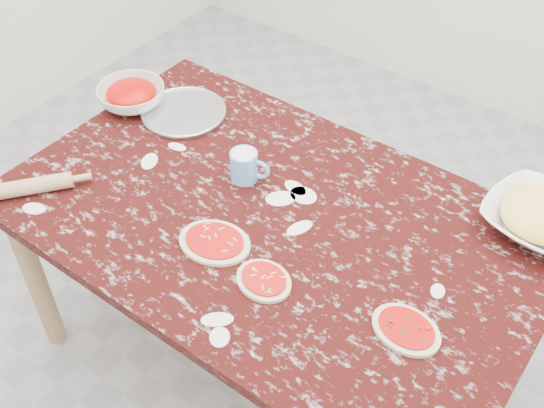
{
  "coord_description": "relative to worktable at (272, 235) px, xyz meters",
  "views": [
    {
      "loc": [
        0.83,
        -1.12,
        2.14
      ],
      "look_at": [
        0.0,
        0.0,
        0.8
      ],
      "focal_mm": 43.55,
      "sensor_mm": 36.0,
      "label": 1
    }
  ],
  "objects": [
    {
      "name": "rolling_pin",
      "position": [
        -0.66,
        -0.36,
        0.11
      ],
      "size": [
        0.2,
        0.23,
        0.05
      ],
      "primitive_type": "cylinder",
      "rotation": [
        0.0,
        1.57,
        0.9
      ],
      "color": "tan",
      "rests_on": "worktable"
    },
    {
      "name": "pizza_left",
      "position": [
        -0.06,
        -0.19,
        0.09
      ],
      "size": [
        0.24,
        0.21,
        0.02
      ],
      "color": "beige",
      "rests_on": "worktable"
    },
    {
      "name": "ground",
      "position": [
        0.0,
        0.0,
        -0.67
      ],
      "size": [
        4.0,
        4.0,
        0.0
      ],
      "primitive_type": "plane",
      "color": "gray"
    },
    {
      "name": "pizza_mid",
      "position": [
        0.13,
        -0.22,
        0.09
      ],
      "size": [
        0.18,
        0.15,
        0.02
      ],
      "color": "beige",
      "rests_on": "worktable"
    },
    {
      "name": "cheese_bowl",
      "position": [
        0.65,
        0.42,
        0.12
      ],
      "size": [
        0.35,
        0.35,
        0.08
      ],
      "primitive_type": "imported",
      "rotation": [
        0.0,
        0.0,
        -0.14
      ],
      "color": "white",
      "rests_on": "worktable"
    },
    {
      "name": "flour_mug",
      "position": [
        -0.17,
        0.09,
        0.14
      ],
      "size": [
        0.13,
        0.09,
        0.1
      ],
      "color": "#60ABE3",
      "rests_on": "worktable"
    },
    {
      "name": "sauce_bowl",
      "position": [
        -0.74,
        0.16,
        0.12
      ],
      "size": [
        0.28,
        0.28,
        0.07
      ],
      "primitive_type": "imported",
      "rotation": [
        0.0,
        0.0,
        0.21
      ],
      "color": "white",
      "rests_on": "worktable"
    },
    {
      "name": "worktable",
      "position": [
        0.0,
        0.0,
        0.0
      ],
      "size": [
        1.6,
        1.0,
        0.75
      ],
      "color": "black",
      "rests_on": "ground"
    },
    {
      "name": "pizza_tray",
      "position": [
        -0.55,
        0.22,
        0.09
      ],
      "size": [
        0.36,
        0.36,
        0.01
      ],
      "primitive_type": "cylinder",
      "rotation": [
        0.0,
        0.0,
        -0.25
      ],
      "color": "#B2B2B7",
      "rests_on": "worktable"
    },
    {
      "name": "pizza_right",
      "position": [
        0.52,
        -0.13,
        0.09
      ],
      "size": [
        0.2,
        0.15,
        0.02
      ],
      "color": "beige",
      "rests_on": "worktable"
    }
  ]
}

